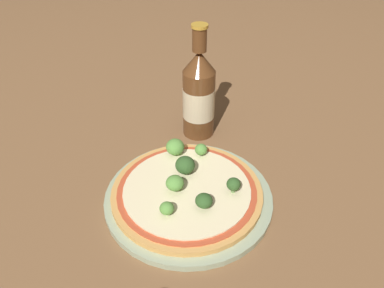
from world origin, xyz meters
name	(u,v)px	position (x,y,z in m)	size (l,w,h in m)	color
ground_plane	(194,201)	(0.00, 0.00, 0.00)	(3.00, 3.00, 0.00)	brown
plate	(187,199)	(-0.01, 0.00, 0.01)	(0.29, 0.29, 0.01)	#93A384
pizza	(187,192)	(-0.01, 0.00, 0.02)	(0.26, 0.26, 0.01)	tan
broccoli_floret_0	(234,184)	(0.06, 0.02, 0.04)	(0.02, 0.02, 0.03)	#6B8E51
broccoli_floret_1	(167,208)	(-0.02, -0.07, 0.04)	(0.02, 0.02, 0.02)	#6B8E51
broccoli_floret_2	(175,183)	(-0.03, -0.01, 0.04)	(0.03, 0.03, 0.03)	#6B8E51
broccoli_floret_3	(201,150)	(-0.03, 0.10, 0.04)	(0.02, 0.02, 0.02)	#6B8E51
broccoli_floret_4	(185,165)	(-0.03, 0.03, 0.05)	(0.04, 0.04, 0.04)	#6B8E51
broccoli_floret_5	(204,201)	(0.03, -0.03, 0.04)	(0.03, 0.03, 0.03)	#6B8E51
broccoli_floret_6	(175,147)	(-0.07, 0.08, 0.04)	(0.04, 0.04, 0.03)	#6B8E51
beer_bottle	(199,95)	(-0.08, 0.20, 0.09)	(0.07, 0.07, 0.24)	#563319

